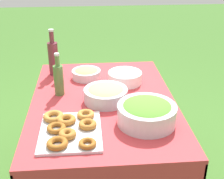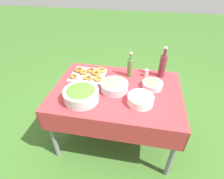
{
  "view_description": "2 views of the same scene",
  "coord_description": "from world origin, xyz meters",
  "px_view_note": "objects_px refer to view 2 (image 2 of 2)",
  "views": [
    {
      "loc": [
        1.84,
        -0.1,
        1.72
      ],
      "look_at": [
        -0.03,
        0.06,
        0.8
      ],
      "focal_mm": 50.0,
      "sensor_mm": 36.0,
      "label": 1
    },
    {
      "loc": [
        -0.23,
        1.48,
        1.85
      ],
      "look_at": [
        0.04,
        0.04,
        0.76
      ],
      "focal_mm": 28.0,
      "sensor_mm": 36.0,
      "label": 2
    }
  ],
  "objects_px": {
    "salad_bowl": "(81,94)",
    "donut_platter": "(89,74)",
    "bread_bowl": "(153,84)",
    "pasta_bowl": "(114,86)",
    "plate_stack": "(141,100)",
    "wine_bottle": "(163,65)",
    "olive_oil_bottle": "(130,67)"
  },
  "relations": [
    {
      "from": "salad_bowl",
      "to": "pasta_bowl",
      "type": "xyz_separation_m",
      "value": [
        -0.29,
        -0.22,
        -0.02
      ]
    },
    {
      "from": "olive_oil_bottle",
      "to": "bread_bowl",
      "type": "height_order",
      "value": "olive_oil_bottle"
    },
    {
      "from": "plate_stack",
      "to": "wine_bottle",
      "type": "distance_m",
      "value": 0.58
    },
    {
      "from": "salad_bowl",
      "to": "donut_platter",
      "type": "distance_m",
      "value": 0.45
    },
    {
      "from": "pasta_bowl",
      "to": "wine_bottle",
      "type": "xyz_separation_m",
      "value": [
        -0.49,
        -0.37,
        0.09
      ]
    },
    {
      "from": "salad_bowl",
      "to": "bread_bowl",
      "type": "distance_m",
      "value": 0.76
    },
    {
      "from": "salad_bowl",
      "to": "donut_platter",
      "type": "bearing_deg",
      "value": -82.3
    },
    {
      "from": "plate_stack",
      "to": "wine_bottle",
      "type": "bearing_deg",
      "value": -111.49
    },
    {
      "from": "salad_bowl",
      "to": "donut_platter",
      "type": "xyz_separation_m",
      "value": [
        0.06,
        -0.44,
        -0.05
      ]
    },
    {
      "from": "salad_bowl",
      "to": "wine_bottle",
      "type": "height_order",
      "value": "wine_bottle"
    },
    {
      "from": "pasta_bowl",
      "to": "bread_bowl",
      "type": "distance_m",
      "value": 0.41
    },
    {
      "from": "plate_stack",
      "to": "olive_oil_bottle",
      "type": "bearing_deg",
      "value": -72.07
    },
    {
      "from": "pasta_bowl",
      "to": "olive_oil_bottle",
      "type": "xyz_separation_m",
      "value": [
        -0.13,
        -0.31,
        0.06
      ]
    },
    {
      "from": "wine_bottle",
      "to": "bread_bowl",
      "type": "relative_size",
      "value": 1.65
    },
    {
      "from": "donut_platter",
      "to": "bread_bowl",
      "type": "bearing_deg",
      "value": 172.21
    },
    {
      "from": "salad_bowl",
      "to": "olive_oil_bottle",
      "type": "distance_m",
      "value": 0.67
    },
    {
      "from": "salad_bowl",
      "to": "wine_bottle",
      "type": "distance_m",
      "value": 0.98
    },
    {
      "from": "pasta_bowl",
      "to": "donut_platter",
      "type": "relative_size",
      "value": 0.67
    },
    {
      "from": "donut_platter",
      "to": "bread_bowl",
      "type": "relative_size",
      "value": 1.96
    },
    {
      "from": "pasta_bowl",
      "to": "plate_stack",
      "type": "relative_size",
      "value": 1.15
    },
    {
      "from": "pasta_bowl",
      "to": "bread_bowl",
      "type": "relative_size",
      "value": 1.31
    },
    {
      "from": "plate_stack",
      "to": "olive_oil_bottle",
      "type": "distance_m",
      "value": 0.5
    },
    {
      "from": "plate_stack",
      "to": "donut_platter",
      "type": "bearing_deg",
      "value": -31.59
    },
    {
      "from": "bread_bowl",
      "to": "salad_bowl",
      "type": "bearing_deg",
      "value": 26.69
    },
    {
      "from": "bread_bowl",
      "to": "pasta_bowl",
      "type": "bearing_deg",
      "value": 17.5
    },
    {
      "from": "wine_bottle",
      "to": "salad_bowl",
      "type": "bearing_deg",
      "value": 37.27
    },
    {
      "from": "donut_platter",
      "to": "pasta_bowl",
      "type": "bearing_deg",
      "value": 147.06
    },
    {
      "from": "plate_stack",
      "to": "pasta_bowl",
      "type": "bearing_deg",
      "value": -29.86
    },
    {
      "from": "salad_bowl",
      "to": "pasta_bowl",
      "type": "bearing_deg",
      "value": -142.82
    },
    {
      "from": "pasta_bowl",
      "to": "olive_oil_bottle",
      "type": "relative_size",
      "value": 0.96
    },
    {
      "from": "donut_platter",
      "to": "wine_bottle",
      "type": "height_order",
      "value": "wine_bottle"
    },
    {
      "from": "donut_platter",
      "to": "bread_bowl",
      "type": "xyz_separation_m",
      "value": [
        -0.74,
        0.1,
        0.02
      ]
    }
  ]
}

